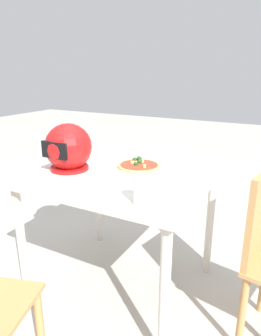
{
  "coord_description": "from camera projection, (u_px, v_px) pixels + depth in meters",
  "views": [
    {
      "loc": [
        -0.85,
        1.47,
        1.33
      ],
      "look_at": [
        -0.03,
        -0.05,
        0.78
      ],
      "focal_mm": 32.93,
      "sensor_mm": 36.0,
      "label": 1
    }
  ],
  "objects": [
    {
      "name": "ground_plane",
      "position": [
        123.0,
        283.0,
        2.02
      ],
      "size": [
        14.0,
        14.0,
        0.0
      ],
      "primitive_type": "plane",
      "color": "#B2ADA3"
    },
    {
      "name": "dining_table",
      "position": [
        122.0,
        188.0,
        1.82
      ],
      "size": [
        1.01,
        0.91,
        0.76
      ],
      "color": "beige",
      "rests_on": "ground"
    },
    {
      "name": "pizza_plate",
      "position": [
        139.0,
        169.0,
        1.85
      ],
      "size": [
        0.31,
        0.31,
        0.01
      ],
      "primitive_type": "cylinder",
      "color": "white",
      "rests_on": "dining_table"
    },
    {
      "name": "pizza",
      "position": [
        139.0,
        166.0,
        1.85
      ],
      "size": [
        0.26,
        0.26,
        0.05
      ],
      "color": "tan",
      "rests_on": "pizza_plate"
    },
    {
      "name": "motorcycle_helmet",
      "position": [
        68.0,
        148.0,
        1.81
      ],
      "size": [
        0.28,
        0.28,
        0.28
      ],
      "color": "#B21414",
      "rests_on": "dining_table"
    },
    {
      "name": "drinking_glass",
      "position": [
        141.0,
        190.0,
        1.36
      ],
      "size": [
        0.07,
        0.07,
        0.13
      ],
      "primitive_type": "cylinder",
      "color": "silver",
      "rests_on": "dining_table"
    }
  ]
}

